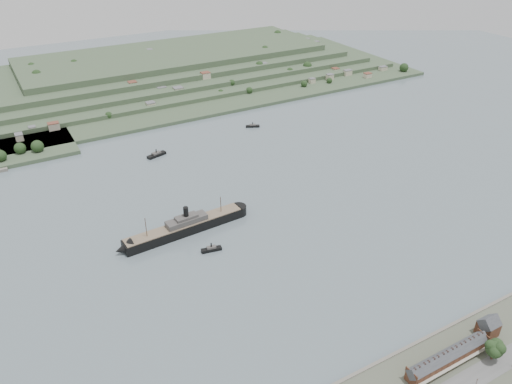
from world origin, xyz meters
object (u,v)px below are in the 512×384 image
terrace_row (448,358)px  tugboat (211,249)px  fig_tree (496,349)px  steamship (182,228)px  gabled_building (488,326)px

terrace_row → tugboat: 173.36m
terrace_row → fig_tree: bearing=-22.5°
steamship → tugboat: 33.44m
terrace_row → gabled_building: bearing=6.1°
fig_tree → steamship: bearing=117.2°
terrace_row → steamship: bearing=112.4°
terrace_row → fig_tree: (24.90, -10.33, 3.35)m
terrace_row → steamship: (-78.58, 190.93, -1.94)m
gabled_building → steamship: size_ratio=0.13×
terrace_row → gabled_building: 37.74m
gabled_building → steamship: steamship is taller
terrace_row → gabled_building: gabled_building is taller
gabled_building → terrace_row: bearing=-173.9°
tugboat → fig_tree: (92.99, -169.68, 8.53)m
gabled_building → fig_tree: bearing=-131.3°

